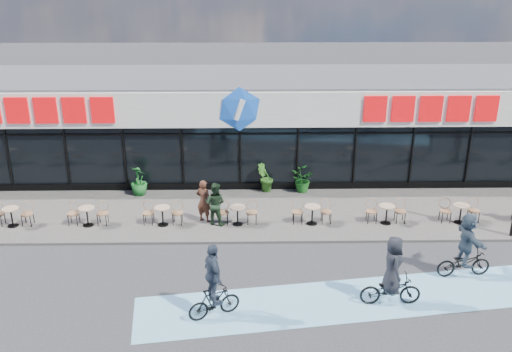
# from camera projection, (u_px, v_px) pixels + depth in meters

# --- Properties ---
(ground) EXTENTS (120.00, 120.00, 0.00)m
(ground) POSITION_uv_depth(u_px,v_px,m) (238.00, 273.00, 17.58)
(ground) COLOR #28282B
(ground) RESTS_ON ground
(sidewalk) EXTENTS (44.00, 5.00, 0.10)m
(sidewalk) POSITION_uv_depth(u_px,v_px,m) (240.00, 214.00, 21.77)
(sidewalk) COLOR #524E49
(sidewalk) RESTS_ON ground
(bike_lane) EXTENTS (14.17, 4.13, 0.01)m
(bike_lane) POSITION_uv_depth(u_px,v_px,m) (371.00, 298.00, 16.24)
(bike_lane) COLOR #69A6C8
(bike_lane) RESTS_ON ground
(building) EXTENTS (30.60, 6.57, 4.75)m
(building) POSITION_uv_depth(u_px,v_px,m) (241.00, 123.00, 26.03)
(building) COLOR black
(building) RESTS_ON ground
(bistro_set_1) EXTENTS (1.54, 0.62, 0.90)m
(bistro_set_1) POSITION_uv_depth(u_px,v_px,m) (12.00, 214.00, 20.52)
(bistro_set_1) COLOR tan
(bistro_set_1) RESTS_ON sidewalk
(bistro_set_2) EXTENTS (1.54, 0.62, 0.90)m
(bistro_set_2) POSITION_uv_depth(u_px,v_px,m) (88.00, 214.00, 20.57)
(bistro_set_2) COLOR tan
(bistro_set_2) RESTS_ON sidewalk
(bistro_set_3) EXTENTS (1.54, 0.62, 0.90)m
(bistro_set_3) POSITION_uv_depth(u_px,v_px,m) (163.00, 213.00, 20.61)
(bistro_set_3) COLOR tan
(bistro_set_3) RESTS_ON sidewalk
(bistro_set_4) EXTENTS (1.54, 0.62, 0.90)m
(bistro_set_4) POSITION_uv_depth(u_px,v_px,m) (238.00, 212.00, 20.66)
(bistro_set_4) COLOR tan
(bistro_set_4) RESTS_ON sidewalk
(bistro_set_5) EXTENTS (1.54, 0.62, 0.90)m
(bistro_set_5) POSITION_uv_depth(u_px,v_px,m) (312.00, 212.00, 20.70)
(bistro_set_5) COLOR tan
(bistro_set_5) RESTS_ON sidewalk
(bistro_set_6) EXTENTS (1.54, 0.62, 0.90)m
(bistro_set_6) POSITION_uv_depth(u_px,v_px,m) (386.00, 211.00, 20.75)
(bistro_set_6) COLOR tan
(bistro_set_6) RESTS_ON sidewalk
(bistro_set_7) EXTENTS (1.54, 0.62, 0.90)m
(bistro_set_7) POSITION_uv_depth(u_px,v_px,m) (460.00, 211.00, 20.79)
(bistro_set_7) COLOR tan
(bistro_set_7) RESTS_ON sidewalk
(potted_plant_left) EXTENTS (1.02, 1.02, 1.29)m
(potted_plant_left) POSITION_uv_depth(u_px,v_px,m) (139.00, 180.00, 23.28)
(potted_plant_left) COLOR #1A5B21
(potted_plant_left) RESTS_ON sidewalk
(potted_plant_mid) EXTENTS (1.27, 1.21, 1.10)m
(potted_plant_mid) POSITION_uv_depth(u_px,v_px,m) (301.00, 180.00, 23.62)
(potted_plant_mid) COLOR #185518
(potted_plant_mid) RESTS_ON sidewalk
(potted_plant_right) EXTENTS (0.88, 0.81, 1.28)m
(potted_plant_right) POSITION_uv_depth(u_px,v_px,m) (265.00, 178.00, 23.59)
(potted_plant_right) COLOR #285819
(potted_plant_right) RESTS_ON sidewalk
(patron_left) EXTENTS (0.73, 0.63, 1.69)m
(patron_left) POSITION_uv_depth(u_px,v_px,m) (204.00, 201.00, 20.72)
(patron_left) COLOR #452518
(patron_left) RESTS_ON sidewalk
(patron_right) EXTENTS (0.98, 0.87, 1.68)m
(patron_right) POSITION_uv_depth(u_px,v_px,m) (215.00, 204.00, 20.49)
(patron_right) COLOR black
(patron_right) RESTS_ON sidewalk
(cyclist_a) EXTENTS (1.79, 0.85, 2.18)m
(cyclist_a) POSITION_uv_depth(u_px,v_px,m) (391.00, 279.00, 15.68)
(cyclist_a) COLOR black
(cyclist_a) RESTS_ON ground
(cyclist_b) EXTENTS (1.80, 1.66, 2.19)m
(cyclist_b) POSITION_uv_depth(u_px,v_px,m) (466.00, 249.00, 17.10)
(cyclist_b) COLOR black
(cyclist_b) RESTS_ON ground
(cyclist_c) EXTENTS (1.59, 1.16, 2.28)m
(cyclist_c) POSITION_uv_depth(u_px,v_px,m) (214.00, 286.00, 15.04)
(cyclist_c) COLOR black
(cyclist_c) RESTS_ON ground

